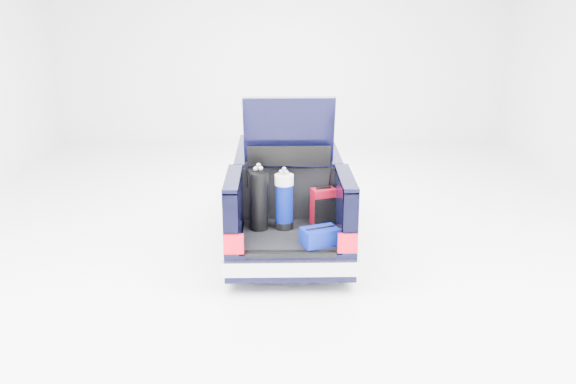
{
  "coord_description": "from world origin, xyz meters",
  "views": [
    {
      "loc": [
        -0.2,
        -9.47,
        3.74
      ],
      "look_at": [
        0.0,
        -0.5,
        0.9
      ],
      "focal_mm": 38.0,
      "sensor_mm": 36.0,
      "label": 1
    }
  ],
  "objects_px": {
    "blue_duffel": "(320,236)",
    "black_golf_bag": "(259,201)",
    "blue_golf_bag": "(284,201)",
    "red_suitcase": "(323,206)",
    "car": "(287,194)"
  },
  "relations": [
    {
      "from": "black_golf_bag",
      "to": "blue_golf_bag",
      "type": "relative_size",
      "value": 1.06
    },
    {
      "from": "red_suitcase",
      "to": "black_golf_bag",
      "type": "relative_size",
      "value": 0.59
    },
    {
      "from": "blue_duffel",
      "to": "blue_golf_bag",
      "type": "bearing_deg",
      "value": 105.52
    },
    {
      "from": "black_golf_bag",
      "to": "blue_duffel",
      "type": "height_order",
      "value": "black_golf_bag"
    },
    {
      "from": "car",
      "to": "blue_duffel",
      "type": "height_order",
      "value": "car"
    },
    {
      "from": "blue_golf_bag",
      "to": "blue_duffel",
      "type": "bearing_deg",
      "value": -30.5
    },
    {
      "from": "car",
      "to": "red_suitcase",
      "type": "height_order",
      "value": "car"
    },
    {
      "from": "car",
      "to": "blue_golf_bag",
      "type": "bearing_deg",
      "value": -92.94
    },
    {
      "from": "red_suitcase",
      "to": "blue_duffel",
      "type": "relative_size",
      "value": 1.01
    },
    {
      "from": "red_suitcase",
      "to": "blue_golf_bag",
      "type": "distance_m",
      "value": 0.61
    },
    {
      "from": "black_golf_bag",
      "to": "blue_duffel",
      "type": "xyz_separation_m",
      "value": [
        0.82,
        -0.58,
        -0.32
      ]
    },
    {
      "from": "black_golf_bag",
      "to": "blue_duffel",
      "type": "distance_m",
      "value": 1.06
    },
    {
      "from": "blue_duffel",
      "to": "black_golf_bag",
      "type": "bearing_deg",
      "value": 123.56
    },
    {
      "from": "blue_golf_bag",
      "to": "red_suitcase",
      "type": "bearing_deg",
      "value": 38.88
    },
    {
      "from": "red_suitcase",
      "to": "black_golf_bag",
      "type": "xyz_separation_m",
      "value": [
        -0.93,
        -0.21,
        0.17
      ]
    }
  ]
}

